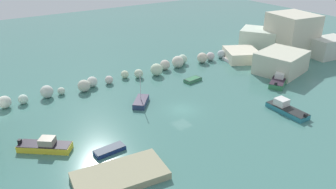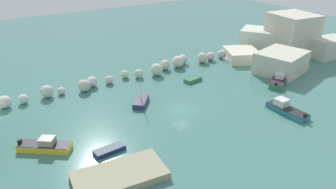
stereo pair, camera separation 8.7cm
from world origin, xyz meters
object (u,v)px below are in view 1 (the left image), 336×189
object	(u,v)px
moored_boat_1	(230,60)
moored_boat_6	(110,150)
moored_boat_3	(45,146)
moored_boat_5	(286,109)
moored_boat_0	(141,102)
moored_boat_4	(279,80)
stone_dock	(120,176)
moored_boat_2	(193,80)

from	to	relation	value
moored_boat_1	moored_boat_6	xyz separation A→B (m)	(-33.80, -16.02, -0.06)
moored_boat_3	moored_boat_5	xyz separation A→B (m)	(31.78, -9.28, -0.01)
moored_boat_0	moored_boat_5	distance (m)	21.38
moored_boat_1	moored_boat_4	distance (m)	13.09
stone_dock	moored_boat_2	world-z (taller)	stone_dock
moored_boat_1	moored_boat_2	size ratio (longest dim) A/B	1.14
moored_boat_2	moored_boat_4	distance (m)	14.97
moored_boat_3	moored_boat_6	distance (m)	7.72
moored_boat_0	stone_dock	bearing A→B (deg)	4.65
moored_boat_4	moored_boat_2	bearing A→B (deg)	113.14
moored_boat_4	moored_boat_1	bearing A→B (deg)	56.92
stone_dock	moored_boat_6	bearing A→B (deg)	78.31
moored_boat_1	moored_boat_5	bearing A→B (deg)	171.29
moored_boat_5	moored_boat_6	xyz separation A→B (m)	(-25.54, 4.75, -0.30)
moored_boat_4	stone_dock	bearing A→B (deg)	162.70
moored_boat_2	moored_boat_3	world-z (taller)	moored_boat_3
moored_boat_6	moored_boat_5	bearing A→B (deg)	-13.88
stone_dock	moored_boat_0	bearing A→B (deg)	54.02
moored_boat_6	moored_boat_2	bearing A→B (deg)	25.88
moored_boat_4	moored_boat_5	world-z (taller)	moored_boat_5
moored_boat_1	moored_boat_5	world-z (taller)	moored_boat_5
moored_boat_0	moored_boat_4	size ratio (longest dim) A/B	0.75
moored_boat_1	stone_dock	bearing A→B (deg)	134.15
stone_dock	moored_boat_3	bearing A→B (deg)	118.45
moored_boat_3	moored_boat_5	bearing A→B (deg)	21.39
moored_boat_1	moored_boat_3	size ratio (longest dim) A/B	0.63
moored_boat_3	moored_boat_2	bearing A→B (deg)	52.59
moored_boat_0	moored_boat_5	bearing A→B (deg)	90.82
moored_boat_2	moored_boat_6	xyz separation A→B (m)	(-21.15, -11.84, -0.03)
moored_boat_5	moored_boat_1	bearing A→B (deg)	-21.49
moored_boat_0	moored_boat_3	xyz separation A→B (m)	(-15.36, -4.40, 0.16)
moored_boat_2	moored_boat_3	xyz separation A→B (m)	(-27.39, -7.30, 0.29)
moored_boat_5	moored_boat_6	world-z (taller)	moored_boat_5
moored_boat_1	moored_boat_2	distance (m)	13.32
stone_dock	moored_boat_1	distance (m)	40.73
moored_boat_2	moored_boat_5	distance (m)	17.16
moored_boat_1	moored_boat_2	bearing A→B (deg)	121.30
moored_boat_3	moored_boat_4	xyz separation A→B (m)	(39.45, -1.58, -0.00)
moored_boat_0	moored_boat_3	size ratio (longest dim) A/B	0.84
moored_boat_0	moored_boat_1	size ratio (longest dim) A/B	1.33
moored_boat_1	moored_boat_5	xyz separation A→B (m)	(-8.26, -20.77, 0.25)
stone_dock	moored_boat_4	world-z (taller)	moored_boat_4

